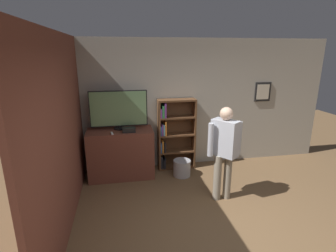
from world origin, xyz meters
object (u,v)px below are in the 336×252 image
(television, at_px, (119,109))
(person, at_px, (224,147))
(game_console, at_px, (129,130))
(bookshelf, at_px, (173,134))
(waste_bin, at_px, (182,168))

(television, distance_m, person, 2.12)
(television, distance_m, game_console, 0.45)
(game_console, height_order, bookshelf, bookshelf)
(game_console, xyz_separation_m, bookshelf, (0.94, 0.37, -0.26))
(bookshelf, distance_m, waste_bin, 0.74)
(bookshelf, relative_size, person, 0.94)
(television, height_order, waste_bin, television)
(bookshelf, relative_size, waste_bin, 4.31)
(bookshelf, bearing_deg, waste_bin, -78.75)
(person, height_order, waste_bin, person)
(game_console, height_order, person, person)
(person, bearing_deg, waste_bin, 169.17)
(bookshelf, height_order, waste_bin, bookshelf)
(game_console, bearing_deg, bookshelf, 21.49)
(waste_bin, bearing_deg, bookshelf, 101.25)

